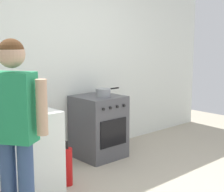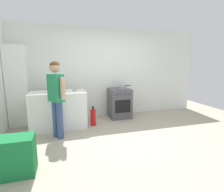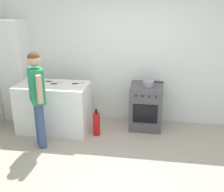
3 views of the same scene
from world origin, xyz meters
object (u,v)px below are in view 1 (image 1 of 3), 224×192
knife_utility (23,107)px  oven_left (99,126)px  fire_extinguisher (67,166)px  person (14,121)px  pot (103,92)px

knife_utility → oven_left: bearing=10.9°
oven_left → fire_extinguisher: 1.01m
person → fire_extinguisher: 1.24m
oven_left → fire_extinguisher: oven_left is taller
oven_left → knife_utility: 1.36m
pot → knife_utility: pot is taller
person → fire_extinguisher: person is taller
knife_utility → pot: bearing=7.9°
oven_left → fire_extinguisher: bearing=-151.2°
pot → person: 1.99m
fire_extinguisher → knife_utility: bearing=147.9°
person → knife_utility: bearing=58.1°
pot → person: bearing=-151.9°
oven_left → fire_extinguisher: (-0.87, -0.48, -0.21)m
oven_left → knife_utility: bearing=-169.1°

